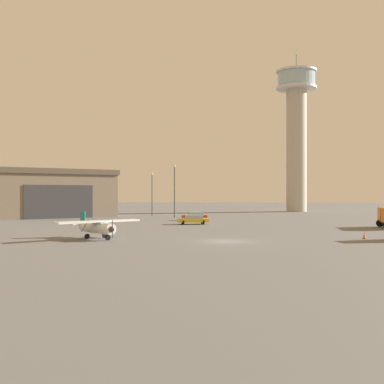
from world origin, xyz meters
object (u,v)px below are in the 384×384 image
car_yellow (193,219)px  car_red (195,216)px  airplane_white (97,226)px  control_tower (296,125)px  light_post_east (152,190)px  traffic_cone_near_left (364,235)px  light_post_centre (174,187)px

car_yellow → car_red: size_ratio=1.08×
airplane_white → control_tower: bearing=114.6°
light_post_east → traffic_cone_near_left: bearing=-59.1°
car_yellow → light_post_east: size_ratio=0.55×
light_post_east → light_post_centre: (5.27, -6.92, 0.64)m
light_post_east → traffic_cone_near_left: 56.02m
airplane_white → car_red: (7.60, 34.16, -0.51)m
control_tower → car_red: 51.94m
car_yellow → light_post_centre: bearing=-87.2°
light_post_centre → traffic_cone_near_left: size_ratio=13.40×
airplane_white → car_red: size_ratio=1.69×
traffic_cone_near_left → light_post_centre: bearing=119.7°
car_yellow → traffic_cone_near_left: car_yellow is taller
control_tower → light_post_east: bearing=-140.8°
car_yellow → traffic_cone_near_left: size_ratio=6.46×
airplane_white → light_post_east: light_post_east is taller
airplane_white → traffic_cone_near_left: bearing=49.9°
light_post_centre → traffic_cone_near_left: (23.41, -40.96, -5.42)m
car_red → traffic_cone_near_left: car_red is taller
traffic_cone_near_left → car_yellow: bearing=130.3°
airplane_white → light_post_east: bearing=138.7°
car_red → traffic_cone_near_left: size_ratio=5.98×
control_tower → car_yellow: bearing=-113.1°
car_yellow → traffic_cone_near_left: (18.59, -21.96, -0.38)m
traffic_cone_near_left → airplane_white: bearing=-176.5°
traffic_cone_near_left → car_red: bearing=120.4°
light_post_east → light_post_centre: size_ratio=0.88×
airplane_white → traffic_cone_near_left: size_ratio=10.13×
control_tower → car_yellow: size_ratio=8.29×
car_yellow → car_red: same height
car_red → car_yellow: bearing=75.4°
control_tower → airplane_white: control_tower is taller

